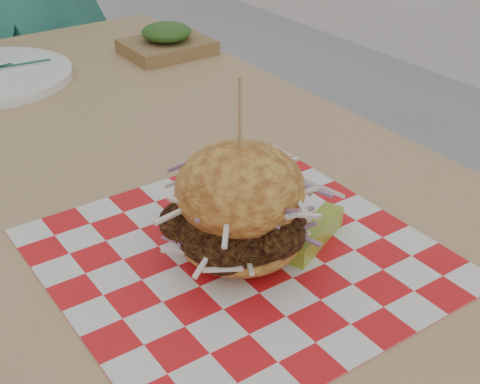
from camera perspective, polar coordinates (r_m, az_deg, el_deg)
The scene contains 5 objects.
patio_table at distance 0.88m, azimuth -12.54°, elevation -2.88°, with size 0.80×1.20×0.75m.
paper_liner at distance 0.67m, azimuth 0.00°, elevation -5.44°, with size 0.36×0.36×0.00m, color red.
sandwich at distance 0.64m, azimuth 0.00°, elevation -1.60°, with size 0.17×0.17×0.19m.
pickle_spear at distance 0.69m, azimuth 6.40°, elevation -3.58°, with size 0.10×0.02×0.02m, color #89AA31.
kraft_tray at distance 1.24m, azimuth -6.26°, elevation 12.65°, with size 0.15×0.12×0.06m.
Camera 1 is at (-0.58, -0.74, 1.14)m, focal length 50.00 mm.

